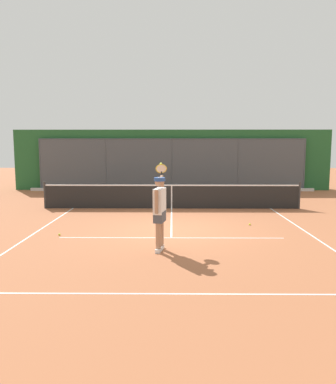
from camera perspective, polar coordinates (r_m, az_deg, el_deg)
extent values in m
plane|color=#A8603D|center=(11.48, 0.51, -5.75)|extent=(60.00, 60.00, 0.00)
cube|color=white|center=(6.81, 0.42, -14.97)|extent=(7.94, 0.05, 0.01)
cube|color=white|center=(10.58, 0.50, -6.85)|extent=(6.19, 0.05, 0.01)
cube|color=white|center=(11.70, 20.45, -5.95)|extent=(0.05, 8.80, 0.01)
cube|color=white|center=(11.71, -19.41, -5.89)|extent=(0.05, 8.80, 0.01)
cube|color=white|center=(12.95, 0.53, -4.25)|extent=(0.05, 4.84, 0.01)
cylinder|color=#474C51|center=(22.32, 19.72, 3.85)|extent=(0.07, 0.07, 2.87)
cylinder|color=#474C51|center=(21.41, 10.42, 4.03)|extent=(0.07, 0.07, 2.87)
cylinder|color=#474C51|center=(21.10, 0.57, 4.11)|extent=(0.07, 0.07, 2.87)
cylinder|color=#474C51|center=(21.41, -9.27, 4.06)|extent=(0.07, 0.07, 2.87)
cylinder|color=#474C51|center=(22.33, -18.57, 3.90)|extent=(0.07, 0.07, 2.87)
cylinder|color=#474C51|center=(21.07, 0.58, 7.90)|extent=(14.61, 0.05, 0.05)
cube|color=#474C51|center=(21.10, 0.57, 4.11)|extent=(14.61, 0.02, 2.87)
cube|color=#235B2D|center=(21.74, 0.58, 4.84)|extent=(17.61, 0.90, 3.36)
cube|color=silver|center=(21.04, 0.57, 0.37)|extent=(15.61, 0.18, 0.15)
cylinder|color=#2D2D2D|center=(16.07, 19.01, -0.49)|extent=(0.09, 0.09, 1.07)
cylinder|color=#2D2D2D|center=(16.08, -17.91, -0.44)|extent=(0.09, 0.09, 1.07)
cube|color=black|center=(15.26, 0.54, -0.78)|extent=(10.10, 0.02, 0.91)
cube|color=white|center=(15.20, 0.55, 1.01)|extent=(10.10, 0.04, 0.05)
cube|color=white|center=(15.26, 0.54, -0.78)|extent=(0.05, 0.04, 0.91)
cube|color=silver|center=(9.23, -1.45, -8.70)|extent=(0.16, 0.28, 0.09)
cylinder|color=#A87A5B|center=(9.11, -1.46, -5.92)|extent=(0.13, 0.13, 0.83)
cube|color=silver|center=(9.49, -1.04, -8.25)|extent=(0.16, 0.28, 0.09)
cylinder|color=#A87A5B|center=(9.38, -1.05, -5.54)|extent=(0.13, 0.13, 0.83)
cube|color=#474C56|center=(9.18, -1.26, -3.68)|extent=(0.30, 0.47, 0.26)
cube|color=white|center=(9.11, -1.26, -1.34)|extent=(0.31, 0.54, 0.60)
cylinder|color=#A87A5B|center=(8.81, -1.74, -1.47)|extent=(0.08, 0.08, 0.55)
cylinder|color=#A87A5B|center=(9.53, -0.88, 1.58)|extent=(0.12, 0.41, 0.31)
sphere|color=#A87A5B|center=(9.06, -1.27, 1.51)|extent=(0.23, 0.23, 0.23)
cylinder|color=#284C93|center=(9.05, -1.27, 1.91)|extent=(0.31, 0.31, 0.09)
cube|color=#284C93|center=(9.18, -1.08, 1.77)|extent=(0.23, 0.24, 0.02)
cylinder|color=black|center=(9.77, -0.96, 2.70)|extent=(0.05, 0.17, 0.13)
torus|color=gold|center=(9.95, -1.02, 3.50)|extent=(0.31, 0.21, 0.26)
cylinder|color=silver|center=(9.95, -1.02, 3.50)|extent=(0.26, 0.16, 0.21)
sphere|color=#D6E042|center=(10.12, -1.07, 4.24)|extent=(0.07, 0.07, 0.07)
sphere|color=#D6E042|center=(11.26, -15.92, -6.12)|extent=(0.07, 0.07, 0.07)
sphere|color=#CCDB33|center=(12.45, 12.12, -4.74)|extent=(0.07, 0.07, 0.07)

